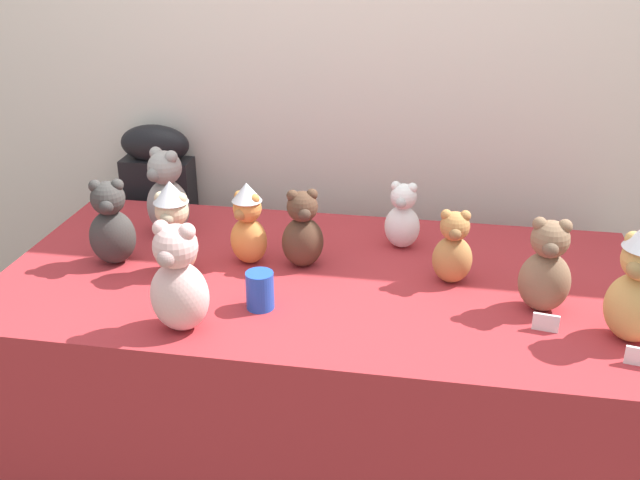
# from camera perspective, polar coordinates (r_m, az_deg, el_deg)

# --- Properties ---
(wall_back) EXTENTS (7.00, 0.08, 2.60)m
(wall_back) POSITION_cam_1_polar(r_m,az_deg,el_deg) (2.78, 2.76, 15.29)
(wall_back) COLOR silver
(wall_back) RESTS_ON ground_plane
(display_table) EXTENTS (1.98, 0.99, 0.71)m
(display_table) POSITION_cam_1_polar(r_m,az_deg,el_deg) (2.44, -0.00, -10.22)
(display_table) COLOR maroon
(display_table) RESTS_ON ground_plane
(instrument_case) EXTENTS (0.28, 0.12, 0.98)m
(instrument_case) POSITION_cam_1_polar(r_m,az_deg,el_deg) (3.09, -12.15, 0.13)
(instrument_case) COLOR black
(instrument_case) RESTS_ON ground_plane
(teddy_bear_caramel) EXTENTS (0.12, 0.11, 0.23)m
(teddy_bear_caramel) POSITION_cam_1_polar(r_m,az_deg,el_deg) (2.20, 10.41, -0.70)
(teddy_bear_caramel) COLOR #B27A42
(teddy_bear_caramel) RESTS_ON display_table
(teddy_bear_ash) EXTENTS (0.20, 0.19, 0.31)m
(teddy_bear_ash) POSITION_cam_1_polar(r_m,az_deg,el_deg) (2.55, -11.94, 3.50)
(teddy_bear_ash) COLOR gray
(teddy_bear_ash) RESTS_ON display_table
(teddy_bear_mocha) EXTENTS (0.15, 0.13, 0.28)m
(teddy_bear_mocha) POSITION_cam_1_polar(r_m,az_deg,el_deg) (2.10, 17.35, -2.14)
(teddy_bear_mocha) COLOR #7F6047
(teddy_bear_mocha) RESTS_ON display_table
(teddy_bear_charcoal) EXTENTS (0.18, 0.16, 0.28)m
(teddy_bear_charcoal) POSITION_cam_1_polar(r_m,az_deg,el_deg) (2.37, -16.09, 1.15)
(teddy_bear_charcoal) COLOR #383533
(teddy_bear_charcoal) RESTS_ON display_table
(teddy_bear_sand) EXTENTS (0.14, 0.12, 0.30)m
(teddy_bear_sand) POSITION_cam_1_polar(r_m,az_deg,el_deg) (2.25, -11.45, 0.82)
(teddy_bear_sand) COLOR #CCB78E
(teddy_bear_sand) RESTS_ON display_table
(teddy_bear_cocoa) EXTENTS (0.16, 0.15, 0.26)m
(teddy_bear_cocoa) POSITION_cam_1_polar(r_m,az_deg,el_deg) (2.26, -1.37, 0.72)
(teddy_bear_cocoa) COLOR #4C3323
(teddy_bear_cocoa) RESTS_ON display_table
(teddy_bear_ginger) EXTENTS (0.15, 0.14, 0.27)m
(teddy_bear_ginger) POSITION_cam_1_polar(r_m,az_deg,el_deg) (2.29, -5.69, 1.23)
(teddy_bear_ginger) COLOR #D17F3D
(teddy_bear_ginger) RESTS_ON display_table
(teddy_bear_blush) EXTENTS (0.17, 0.15, 0.31)m
(teddy_bear_blush) POSITION_cam_1_polar(r_m,az_deg,el_deg) (1.95, -11.08, -3.15)
(teddy_bear_blush) COLOR beige
(teddy_bear_blush) RESTS_ON display_table
(teddy_bear_snow) EXTENTS (0.13, 0.12, 0.23)m
(teddy_bear_snow) POSITION_cam_1_polar(r_m,az_deg,el_deg) (2.41, 6.50, 1.79)
(teddy_bear_snow) COLOR white
(teddy_bear_snow) RESTS_ON display_table
(teddy_bear_honey) EXTENTS (0.20, 0.19, 0.34)m
(teddy_bear_honey) POSITION_cam_1_polar(r_m,az_deg,el_deg) (2.02, 23.78, -3.16)
(teddy_bear_honey) COLOR tan
(teddy_bear_honey) RESTS_ON display_table
(party_cup_blue) EXTENTS (0.08, 0.08, 0.11)m
(party_cup_blue) POSITION_cam_1_polar(r_m,az_deg,el_deg) (2.06, -4.74, -3.96)
(party_cup_blue) COLOR blue
(party_cup_blue) RESTS_ON display_table
(name_card_front_left) EXTENTS (0.07, 0.02, 0.05)m
(name_card_front_left) POSITION_cam_1_polar(r_m,az_deg,el_deg) (1.99, 23.83, -8.40)
(name_card_front_left) COLOR white
(name_card_front_left) RESTS_ON display_table
(name_card_front_middle) EXTENTS (0.07, 0.02, 0.05)m
(name_card_front_middle) POSITION_cam_1_polar(r_m,az_deg,el_deg) (2.05, 17.32, -6.22)
(name_card_front_middle) COLOR white
(name_card_front_middle) RESTS_ON display_table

